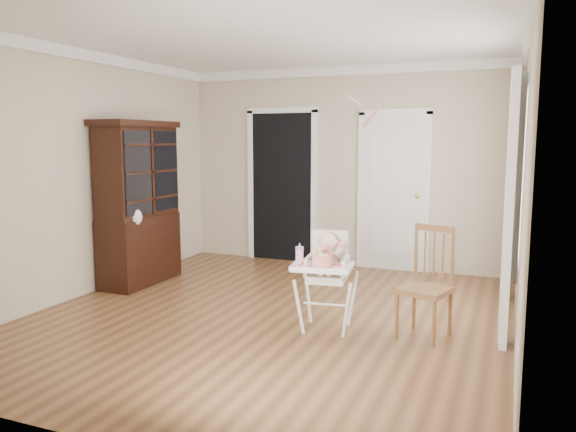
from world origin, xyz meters
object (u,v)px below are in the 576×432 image
at_px(high_chair, 327,269).
at_px(cake, 322,261).
at_px(dining_chair, 426,286).
at_px(sippy_cup, 300,254).
at_px(china_cabinet, 139,203).

xyz_separation_m(high_chair, cake, (0.03, -0.22, 0.12)).
distance_m(cake, dining_chair, 0.95).
xyz_separation_m(sippy_cup, china_cabinet, (-2.41, 0.91, 0.26)).
bearing_deg(cake, high_chair, 97.24).
height_order(high_chair, cake, high_chair).
height_order(high_chair, dining_chair, dining_chair).
bearing_deg(dining_chair, sippy_cup, -149.34).
bearing_deg(sippy_cup, china_cabinet, 159.35).
xyz_separation_m(high_chair, sippy_cup, (-0.21, -0.13, 0.15)).
bearing_deg(sippy_cup, dining_chair, 14.58).
xyz_separation_m(china_cabinet, dining_chair, (3.49, -0.63, -0.52)).
xyz_separation_m(cake, dining_chair, (0.84, 0.37, -0.23)).
relative_size(sippy_cup, china_cabinet, 0.09).
bearing_deg(china_cabinet, high_chair, -16.48).
relative_size(cake, dining_chair, 0.23).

